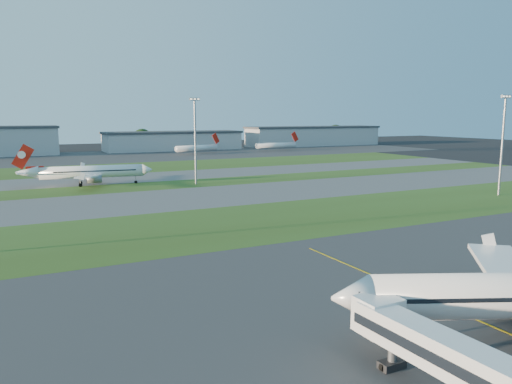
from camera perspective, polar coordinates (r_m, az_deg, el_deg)
ground at (r=54.05m, az=19.65°, el=-14.27°), size 700.00×700.00×0.00m
apron_near at (r=54.05m, az=19.65°, el=-14.26°), size 300.00×70.00×0.01m
grass_strip_a at (r=95.50m, az=-3.64°, el=-3.76°), size 300.00×34.00×0.01m
taxiway_a at (r=125.93m, az=-9.63°, el=-0.81°), size 300.00×32.00×0.01m
grass_strip_b at (r=149.71m, az=-12.52°, el=0.62°), size 300.00×18.00×0.01m
taxiway_b at (r=170.92m, az=-14.39°, el=1.54°), size 300.00×26.00×0.01m
grass_strip_c at (r=203.06m, az=-16.46°, el=2.56°), size 300.00×40.00×0.01m
apron_far at (r=262.04m, az=-18.92°, el=3.77°), size 400.00×80.00×0.01m
yellow_line at (r=57.59m, az=23.16°, el=-13.02°), size 0.25×60.00×0.02m
airliner_taxiing at (r=156.05m, az=-18.36°, el=2.17°), size 36.10×30.42×11.30m
mini_jet_near at (r=271.23m, az=-6.76°, el=5.03°), size 28.07×9.79×9.48m
mini_jet_far at (r=293.63m, az=2.35°, el=5.36°), size 28.63×3.95×9.48m
light_mast_centre at (r=150.94m, az=-6.96°, el=6.47°), size 3.20×0.70×25.80m
light_mast_east at (r=143.44m, az=26.36°, el=5.52°), size 3.20×0.70×25.80m
hangar_east at (r=303.26m, az=-9.44°, el=5.81°), size 81.60×23.00×11.20m
hangar_far_east at (r=346.89m, az=6.59°, el=6.39°), size 96.90×23.00×13.20m
tree_mid_west at (r=300.44m, az=-23.91°, el=5.19°), size 9.90×9.90×10.80m
tree_mid_east at (r=312.53m, az=-12.86°, el=6.01°), size 11.55×11.55×12.60m
tree_east at (r=337.13m, az=-0.26°, el=6.30°), size 10.45×10.45×11.40m
tree_far_east at (r=377.11m, az=9.06°, el=6.65°), size 12.65×12.65×13.80m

